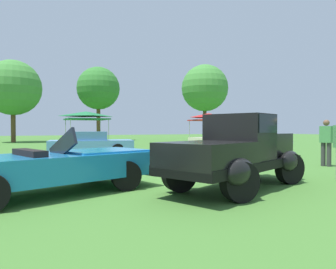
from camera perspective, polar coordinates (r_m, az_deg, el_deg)
The scene contains 12 objects.
ground_plane at distance 7.49m, azimuth 6.91°, elevation -9.45°, with size 120.00×120.00×0.00m, color #42752D.
feature_pickup_truck at distance 7.38m, azimuth 12.61°, elevation -2.85°, with size 4.51×3.09×1.70m.
neighbor_convertible at distance 7.03m, azimuth -19.70°, elevation -5.43°, with size 4.77×3.00×1.40m.
show_car_skyblue at distance 15.82m, azimuth -13.93°, elevation -1.73°, with size 4.21×2.33×1.22m.
show_car_cream at distance 20.93m, azimuth 9.93°, elevation -1.03°, with size 4.44×1.88×1.22m.
spectator_near_truck at distance 12.69m, azimuth 26.90°, elevation -1.09°, with size 0.34×0.45×1.69m.
spectator_between_cars at distance 12.37m, azimuth 9.05°, elevation -1.03°, with size 0.43×0.29×1.69m.
canopy_tent_center_field at distance 25.24m, azimuth -14.66°, elevation 3.45°, with size 3.11×3.11×2.71m.
canopy_tent_right_field at distance 27.37m, azimuth 7.47°, elevation 3.29°, with size 2.76×2.76×2.71m.
treeline_mid_left at distance 34.86m, azimuth -26.44°, elevation 7.63°, with size 5.46×5.46×8.16m.
treeline_center at distance 37.13m, azimuth -12.60°, elevation 8.19°, with size 4.88×4.88×8.44m.
treeline_mid_right at distance 38.60m, azimuth 6.73°, elevation 8.39°, with size 5.65×5.65×9.12m.
Camera 1 is at (-3.91, -6.24, 1.37)m, focal length 33.41 mm.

